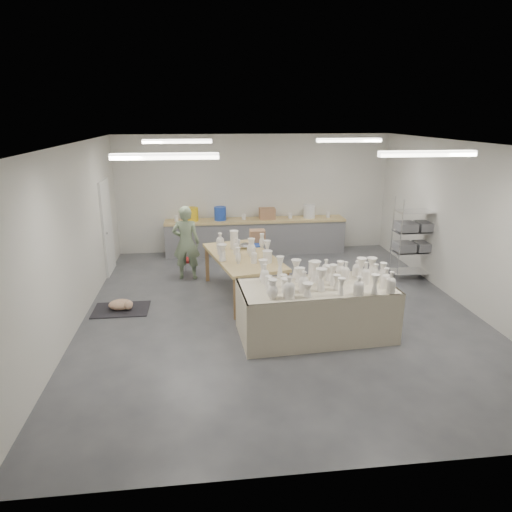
{
  "coord_description": "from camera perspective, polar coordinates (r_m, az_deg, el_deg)",
  "views": [
    {
      "loc": [
        -1.34,
        -7.65,
        3.46
      ],
      "look_at": [
        -0.42,
        0.05,
        1.05
      ],
      "focal_mm": 32.0,
      "sensor_mm": 36.0,
      "label": 1
    }
  ],
  "objects": [
    {
      "name": "drying_table",
      "position": [
        7.46,
        7.58,
        -6.5
      ],
      "size": [
        2.52,
        1.31,
        1.23
      ],
      "rotation": [
        0.0,
        0.0,
        0.06
      ],
      "color": "olive",
      "rests_on": "ground"
    },
    {
      "name": "cat",
      "position": [
        8.79,
        -16.43,
        -5.83
      ],
      "size": [
        0.5,
        0.4,
        0.19
      ],
      "rotation": [
        0.0,
        0.0,
        0.24
      ],
      "color": "white",
      "rests_on": "rug"
    },
    {
      "name": "potter",
      "position": [
        9.98,
        -8.73,
        1.66
      ],
      "size": [
        0.63,
        0.44,
        1.62
      ],
      "primitive_type": "imported",
      "rotation": [
        0.0,
        0.0,
        3.04
      ],
      "color": "gray",
      "rests_on": "ground"
    },
    {
      "name": "red_stool",
      "position": [
        10.38,
        -8.57,
        -0.59
      ],
      "size": [
        0.43,
        0.43,
        0.35
      ],
      "rotation": [
        0.0,
        0.0,
        -0.18
      ],
      "color": "#A81818",
      "rests_on": "ground"
    },
    {
      "name": "work_table",
      "position": [
        8.99,
        -1.55,
        0.35
      ],
      "size": [
        1.57,
        2.4,
        1.2
      ],
      "rotation": [
        0.0,
        0.0,
        0.23
      ],
      "color": "tan",
      "rests_on": "ground"
    },
    {
      "name": "wire_shelf",
      "position": [
        10.44,
        19.23,
        2.19
      ],
      "size": [
        0.88,
        0.48,
        1.8
      ],
      "color": "silver",
      "rests_on": "ground"
    },
    {
      "name": "room",
      "position": [
        7.96,
        2.23,
        7.09
      ],
      "size": [
        8.0,
        8.02,
        3.0
      ],
      "color": "#424449",
      "rests_on": "ground"
    },
    {
      "name": "back_counter",
      "position": [
        11.79,
        -0.1,
        2.66
      ],
      "size": [
        4.6,
        0.6,
        1.24
      ],
      "color": "tan",
      "rests_on": "ground"
    },
    {
      "name": "rug",
      "position": [
        8.85,
        -16.49,
        -6.43
      ],
      "size": [
        1.0,
        0.7,
        0.02
      ],
      "primitive_type": "cube",
      "color": "black",
      "rests_on": "ground"
    }
  ]
}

